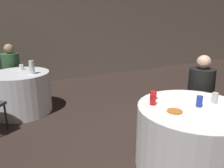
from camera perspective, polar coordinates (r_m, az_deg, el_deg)
The scene contains 15 objects.
ground_plane at distance 3.03m, azimuth 21.47°, elevation -18.24°, with size 16.00×16.00×0.00m, color #332621.
wall_back at distance 6.32m, azimuth -9.76°, elevation 13.99°, with size 16.00×0.06×2.80m.
table_near at distance 2.71m, azimuth 19.84°, elevation -13.05°, with size 1.23×1.23×0.75m.
table_far at distance 4.34m, azimuth -22.61°, elevation -2.09°, with size 1.05×1.05×0.75m.
chair_near_northeast at distance 3.59m, azimuth 21.97°, elevation -2.90°, with size 0.56×0.56×0.90m.
chair_far_north at distance 5.19m, azimuth -24.78°, elevation 2.58°, with size 0.43×0.44×0.90m.
person_green_jacket at distance 5.02m, azimuth -24.59°, elevation 2.92°, with size 0.37×0.52×1.18m.
person_black_shirt at distance 3.42m, azimuth 21.89°, elevation -2.64°, with size 0.50×0.48×1.18m.
pizza_plate_near at distance 2.36m, azimuth 16.01°, elevation -6.95°, with size 0.23×0.23×0.02m.
soda_can_red at distance 2.48m, azimuth 10.62°, elevation -4.02°, with size 0.07×0.07×0.12m.
soda_can_blue at distance 2.58m, azimuth 21.87°, elevation -4.22°, with size 0.07×0.07×0.12m.
soda_can_silver at distance 2.76m, azimuth 25.28°, elevation -3.29°, with size 0.07×0.07×0.12m.
cup_near at distance 2.66m, azimuth 10.74°, elevation -2.90°, with size 0.08×0.08×0.10m.
bottle_far at distance 4.04m, azimuth -20.22°, elevation 4.09°, with size 0.09×0.09×0.23m.
cup_far at distance 4.46m, azimuth -22.57°, elevation 4.08°, with size 0.08×0.08×0.10m.
Camera 1 is at (-2.00, -1.53, 1.68)m, focal length 35.00 mm.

